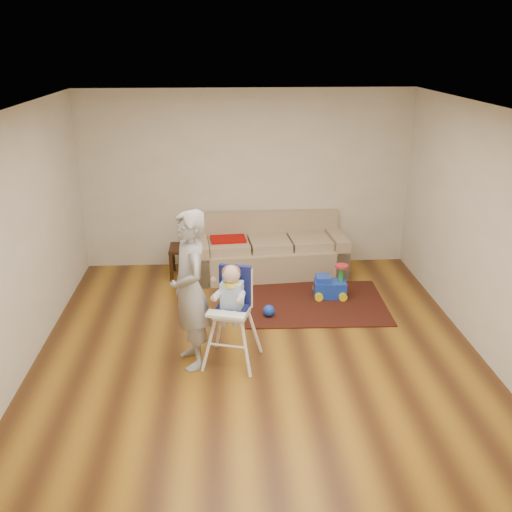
{
  "coord_description": "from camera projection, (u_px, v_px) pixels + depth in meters",
  "views": [
    {
      "loc": [
        -0.38,
        -5.74,
        3.33
      ],
      "look_at": [
        0.0,
        0.4,
        1.0
      ],
      "focal_mm": 40.0,
      "sensor_mm": 36.0,
      "label": 1
    }
  ],
  "objects": [
    {
      "name": "ride_on_toy",
      "position": [
        330.0,
        281.0,
        7.8
      ],
      "size": [
        0.45,
        0.33,
        0.47
      ],
      "primitive_type": null,
      "rotation": [
        0.0,
        0.0,
        -0.06
      ],
      "color": "blue",
      "rests_on": "area_rug"
    },
    {
      "name": "ground",
      "position": [
        258.0,
        349.0,
        6.56
      ],
      "size": [
        5.5,
        5.5,
        0.0
      ],
      "primitive_type": "plane",
      "color": "#472812",
      "rests_on": "ground"
    },
    {
      "name": "side_table",
      "position": [
        186.0,
        261.0,
        8.55
      ],
      "size": [
        0.46,
        0.46,
        0.46
      ],
      "primitive_type": null,
      "color": "black",
      "rests_on": "ground"
    },
    {
      "name": "area_rug",
      "position": [
        314.0,
        303.0,
        7.7
      ],
      "size": [
        1.93,
        1.47,
        0.02
      ],
      "primitive_type": "cube",
      "rotation": [
        0.0,
        0.0,
        -0.03
      ],
      "color": "black",
      "rests_on": "ground"
    },
    {
      "name": "adult",
      "position": [
        190.0,
        290.0,
        5.99
      ],
      "size": [
        0.58,
        0.73,
        1.74
      ],
      "primitive_type": "imported",
      "rotation": [
        0.0,
        0.0,
        -1.28
      ],
      "color": "gray",
      "rests_on": "ground"
    },
    {
      "name": "toy_ball",
      "position": [
        269.0,
        311.0,
        7.3
      ],
      "size": [
        0.15,
        0.15,
        0.15
      ],
      "primitive_type": "sphere",
      "color": "blue",
      "rests_on": "area_rug"
    },
    {
      "name": "sofa",
      "position": [
        269.0,
        246.0,
        8.57
      ],
      "size": [
        2.33,
        1.11,
        0.87
      ],
      "rotation": [
        0.0,
        0.0,
        0.08
      ],
      "color": "tan",
      "rests_on": "ground"
    },
    {
      "name": "high_chair",
      "position": [
        232.0,
        316.0,
        6.13
      ],
      "size": [
        0.66,
        0.66,
        1.15
      ],
      "rotation": [
        0.0,
        0.0,
        -0.29
      ],
      "color": "white",
      "rests_on": "ground"
    },
    {
      "name": "room_envelope",
      "position": [
        255.0,
        179.0,
        6.39
      ],
      "size": [
        5.04,
        5.52,
        2.72
      ],
      "color": "beige",
      "rests_on": "ground"
    }
  ]
}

